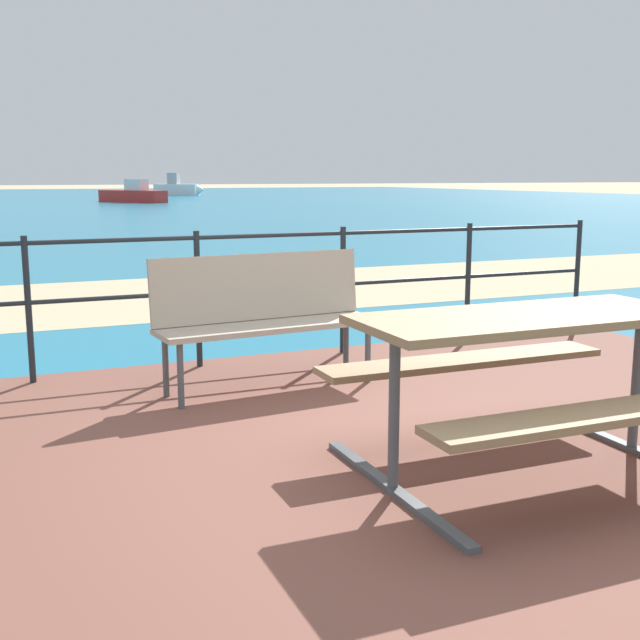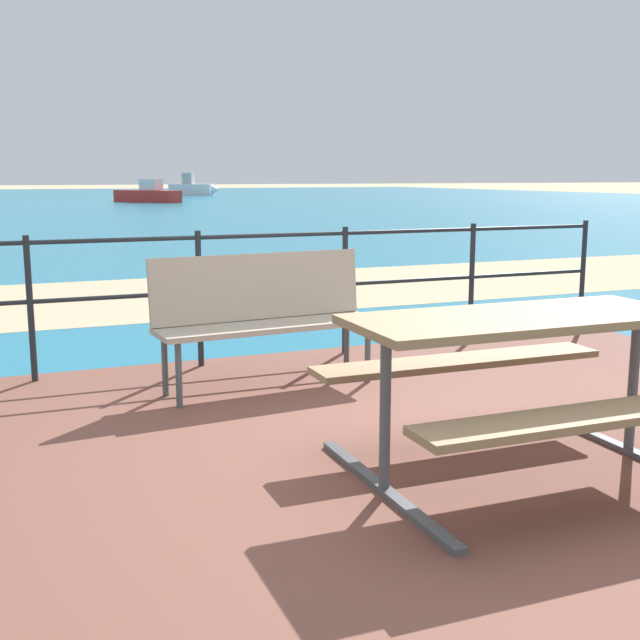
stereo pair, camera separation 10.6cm
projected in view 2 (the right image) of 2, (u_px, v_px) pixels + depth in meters
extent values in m
plane|color=tan|center=(432.00, 470.00, 4.02)|extent=(240.00, 240.00, 0.00)
cube|color=brown|center=(432.00, 465.00, 4.02)|extent=(6.40, 5.20, 0.06)
cube|color=teal|center=(32.00, 204.00, 40.41)|extent=(90.00, 90.00, 0.01)
cube|color=tan|center=(171.00, 296.00, 9.78)|extent=(54.01, 3.60, 0.01)
cube|color=#8C704C|center=(521.00, 319.00, 3.71)|extent=(1.64, 0.68, 0.04)
cube|color=#8C704C|center=(594.00, 416.00, 3.28)|extent=(1.64, 0.28, 0.04)
cube|color=#8C704C|center=(459.00, 361.00, 4.24)|extent=(1.64, 0.28, 0.04)
cylinder|color=#4C5156|center=(385.00, 412.00, 3.52)|extent=(0.05, 0.05, 0.75)
cube|color=#4C5156|center=(384.00, 490.00, 3.58)|extent=(0.07, 1.31, 0.03)
cylinder|color=#4C5156|center=(633.00, 383.00, 4.03)|extent=(0.05, 0.05, 0.75)
cube|color=#4C5156|center=(628.00, 450.00, 4.09)|extent=(0.07, 1.31, 0.03)
cube|color=tan|center=(269.00, 326.00, 5.26)|extent=(1.53, 0.52, 0.04)
cube|color=tan|center=(258.00, 286.00, 5.37)|extent=(1.50, 0.20, 0.44)
cylinder|color=#4C5156|center=(179.00, 374.00, 4.86)|extent=(0.04, 0.04, 0.43)
cylinder|color=#4C5156|center=(165.00, 364.00, 5.13)|extent=(0.04, 0.04, 0.43)
cylinder|color=#4C5156|center=(368.00, 352.00, 5.46)|extent=(0.04, 0.04, 0.43)
cylinder|color=#4C5156|center=(346.00, 344.00, 5.73)|extent=(0.04, 0.04, 0.43)
cylinder|color=#1E2328|center=(30.00, 309.00, 5.45)|extent=(0.04, 0.04, 1.01)
cylinder|color=#1E2328|center=(199.00, 299.00, 5.89)|extent=(0.04, 0.04, 1.01)
cylinder|color=#1E2328|center=(345.00, 290.00, 6.33)|extent=(0.04, 0.04, 1.01)
cylinder|color=#1E2328|center=(472.00, 283.00, 6.77)|extent=(0.04, 0.04, 1.01)
cylinder|color=#1E2328|center=(583.00, 276.00, 7.21)|extent=(0.04, 0.04, 1.01)
cylinder|color=#1E2328|center=(274.00, 235.00, 6.03)|extent=(5.90, 0.03, 0.03)
cylinder|color=#1E2328|center=(275.00, 288.00, 6.10)|extent=(5.90, 0.03, 0.03)
cube|color=red|center=(147.00, 196.00, 43.09)|extent=(3.14, 4.18, 0.64)
cube|color=silver|center=(151.00, 185.00, 42.79)|extent=(1.19, 1.37, 0.60)
cone|color=red|center=(117.00, 196.00, 44.46)|extent=(0.75, 0.73, 0.57)
cube|color=silver|center=(192.00, 190.00, 56.90)|extent=(3.34, 2.75, 0.81)
cube|color=#A5A8AD|center=(188.00, 178.00, 56.78)|extent=(1.08, 1.17, 0.78)
cone|color=silver|center=(216.00, 190.00, 56.70)|extent=(0.79, 0.88, 0.73)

